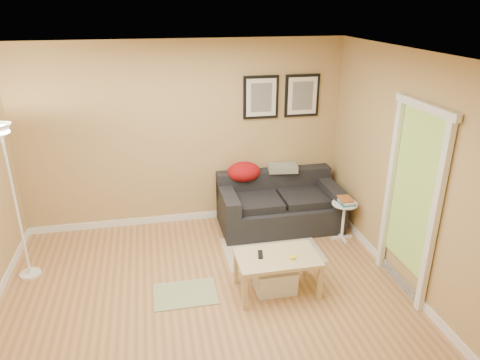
% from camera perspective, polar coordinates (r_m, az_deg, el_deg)
% --- Properties ---
extents(floor, '(4.50, 4.50, 0.00)m').
position_cam_1_polar(floor, '(5.05, -4.31, -15.26)').
color(floor, '#B87F4F').
rests_on(floor, ground).
extents(ceiling, '(4.50, 4.50, 0.00)m').
position_cam_1_polar(ceiling, '(4.04, -5.40, 15.50)').
color(ceiling, white).
rests_on(ceiling, wall_back).
extents(wall_back, '(4.50, 0.00, 4.50)m').
position_cam_1_polar(wall_back, '(6.26, -7.12, 5.63)').
color(wall_back, tan).
rests_on(wall_back, ground).
extents(wall_front, '(4.50, 0.00, 4.50)m').
position_cam_1_polar(wall_front, '(2.70, 0.89, -18.68)').
color(wall_front, tan).
rests_on(wall_front, ground).
extents(wall_right, '(0.00, 4.00, 4.00)m').
position_cam_1_polar(wall_right, '(5.13, 20.99, 0.53)').
color(wall_right, tan).
rests_on(wall_right, ground).
extents(baseboard_back, '(4.50, 0.02, 0.10)m').
position_cam_1_polar(baseboard_back, '(6.71, -6.61, -4.68)').
color(baseboard_back, white).
rests_on(baseboard_back, ground).
extents(baseboard_right, '(0.02, 4.00, 0.10)m').
position_cam_1_polar(baseboard_right, '(5.68, 19.16, -11.28)').
color(baseboard_right, white).
rests_on(baseboard_right, ground).
extents(sofa, '(1.70, 0.90, 0.75)m').
position_cam_1_polar(sofa, '(6.38, 5.13, -2.87)').
color(sofa, black).
rests_on(sofa, ground).
extents(red_throw, '(0.48, 0.36, 0.28)m').
position_cam_1_polar(red_throw, '(6.37, 0.49, 1.06)').
color(red_throw, '#AC0F15').
rests_on(red_throw, sofa).
extents(plaid_throw, '(0.45, 0.32, 0.10)m').
position_cam_1_polar(plaid_throw, '(6.52, 5.48, 1.58)').
color(plaid_throw, tan).
rests_on(plaid_throw, sofa).
extents(framed_print_left, '(0.50, 0.04, 0.60)m').
position_cam_1_polar(framed_print_left, '(6.28, 2.70, 10.55)').
color(framed_print_left, black).
rests_on(framed_print_left, wall_back).
extents(framed_print_right, '(0.50, 0.04, 0.60)m').
position_cam_1_polar(framed_print_right, '(6.46, 7.96, 10.68)').
color(framed_print_right, black).
rests_on(framed_print_right, wall_back).
extents(area_rug, '(1.25, 0.85, 0.01)m').
position_cam_1_polar(area_rug, '(5.93, 4.13, -8.94)').
color(area_rug, beige).
rests_on(area_rug, ground).
extents(green_runner, '(0.70, 0.50, 0.01)m').
position_cam_1_polar(green_runner, '(5.17, -7.04, -14.30)').
color(green_runner, '#668C4C').
rests_on(green_runner, ground).
extents(coffee_table, '(1.03, 0.79, 0.45)m').
position_cam_1_polar(coffee_table, '(5.08, 4.74, -11.88)').
color(coffee_table, tan).
rests_on(coffee_table, ground).
extents(remote_control, '(0.08, 0.17, 0.02)m').
position_cam_1_polar(remote_control, '(4.96, 2.63, -9.52)').
color(remote_control, black).
rests_on(remote_control, coffee_table).
extents(tape_roll, '(0.07, 0.07, 0.03)m').
position_cam_1_polar(tape_roll, '(4.92, 6.79, -9.84)').
color(tape_roll, yellow).
rests_on(tape_roll, coffee_table).
extents(storage_bin, '(0.46, 0.34, 0.28)m').
position_cam_1_polar(storage_bin, '(5.14, 4.50, -12.57)').
color(storage_bin, white).
rests_on(storage_bin, ground).
extents(side_table, '(0.35, 0.35, 0.53)m').
position_cam_1_polar(side_table, '(6.24, 13.09, -5.11)').
color(side_table, white).
rests_on(side_table, ground).
extents(book_stack, '(0.26, 0.30, 0.08)m').
position_cam_1_polar(book_stack, '(6.11, 13.43, -2.58)').
color(book_stack, '#2C6C86').
rests_on(book_stack, side_table).
extents(floor_lamp, '(0.24, 0.24, 1.87)m').
position_cam_1_polar(floor_lamp, '(5.60, -26.73, -3.26)').
color(floor_lamp, white).
rests_on(floor_lamp, ground).
extents(doorway, '(0.12, 1.01, 2.13)m').
position_cam_1_polar(doorway, '(5.09, 20.96, -3.00)').
color(doorway, white).
rests_on(doorway, ground).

